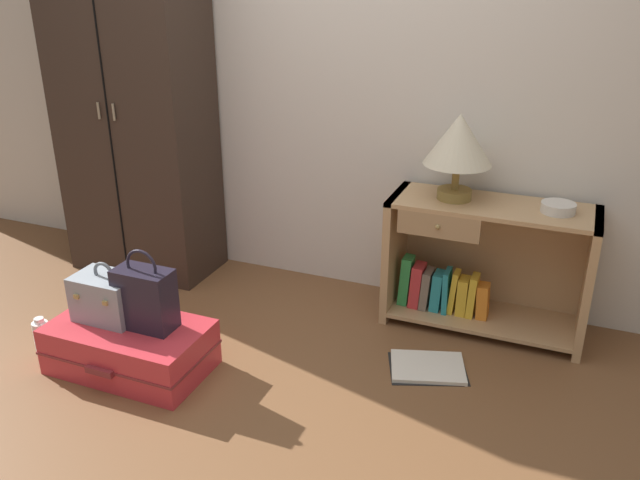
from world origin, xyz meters
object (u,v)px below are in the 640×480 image
object	(u,v)px
bookshelf	(479,266)
open_book_on_floor	(428,367)
bowl	(558,208)
bottle	(42,337)
handbag	(145,298)
wardrobe	(133,103)
train_case	(107,297)
suitcase_large	(130,347)
table_lamp	(459,142)

from	to	relation	value
bookshelf	open_book_on_floor	distance (m)	0.62
bookshelf	bowl	xyz separation A→B (m)	(0.34, -0.02, 0.37)
bowl	bottle	distance (m)	2.54
handbag	wardrobe	bearing A→B (deg)	126.08
handbag	train_case	bearing A→B (deg)	-179.48
train_case	bowl	bearing A→B (deg)	27.90
train_case	bookshelf	bearing A→B (deg)	33.32
bowl	train_case	world-z (taller)	bowl
bowl	train_case	size ratio (longest dim) A/B	0.55
bowl	suitcase_large	size ratio (longest dim) A/B	0.22
suitcase_large	bookshelf	bearing A→B (deg)	36.26
bowl	bottle	size ratio (longest dim) A/B	0.84
bookshelf	bottle	world-z (taller)	bookshelf
bookshelf	table_lamp	world-z (taller)	table_lamp
wardrobe	suitcase_large	size ratio (longest dim) A/B	2.77
suitcase_large	handbag	distance (m)	0.28
table_lamp	handbag	bearing A→B (deg)	-139.44
table_lamp	bowl	world-z (taller)	table_lamp
bowl	handbag	xyz separation A→B (m)	(-1.65, -0.99, -0.32)
suitcase_large	handbag	xyz separation A→B (m)	(0.09, 0.03, 0.26)
bowl	train_case	xyz separation A→B (m)	(-1.86, -0.99, -0.36)
suitcase_large	bottle	distance (m)	0.49
train_case	wardrobe	bearing A→B (deg)	116.71
wardrobe	train_case	xyz separation A→B (m)	(0.48, -0.96, -0.68)
table_lamp	bottle	size ratio (longest dim) A/B	2.26
table_lamp	open_book_on_floor	xyz separation A→B (m)	(0.03, -0.51, -0.95)
bottle	suitcase_large	bearing A→B (deg)	6.19
bookshelf	table_lamp	xyz separation A→B (m)	(-0.15, -0.01, 0.63)
table_lamp	bowl	xyz separation A→B (m)	(0.49, -0.01, -0.26)
handbag	bottle	bearing A→B (deg)	-171.93
bottle	open_book_on_floor	world-z (taller)	bottle
table_lamp	open_book_on_floor	world-z (taller)	table_lamp
suitcase_large	table_lamp	bearing A→B (deg)	39.18
bowl	open_book_on_floor	world-z (taller)	bowl
train_case	handbag	world-z (taller)	handbag
bowl	train_case	bearing A→B (deg)	-152.10
wardrobe	handbag	size ratio (longest dim) A/B	5.29
bookshelf	handbag	world-z (taller)	bookshelf
bookshelf	open_book_on_floor	size ratio (longest dim) A/B	2.34
table_lamp	suitcase_large	world-z (taller)	table_lamp
bookshelf	suitcase_large	bearing A→B (deg)	-143.74
table_lamp	train_case	bearing A→B (deg)	-144.13
wardrobe	bowl	size ratio (longest dim) A/B	12.71
handbag	bottle	distance (m)	0.65
wardrobe	suitcase_large	bearing A→B (deg)	-58.54
train_case	bottle	size ratio (longest dim) A/B	1.53
wardrobe	bottle	bearing A→B (deg)	-83.35
handbag	table_lamp	bearing A→B (deg)	40.56
train_case	handbag	xyz separation A→B (m)	(0.22, 0.00, 0.04)
table_lamp	train_case	world-z (taller)	table_lamp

